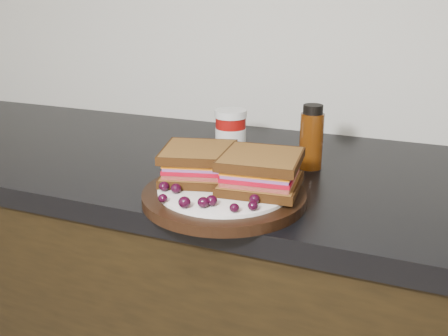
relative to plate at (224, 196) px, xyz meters
The scene contains 26 objects.
base_cabinets 0.55m from the plate, 132.45° to the left, with size 3.96×0.58×0.86m, color black.
countertop 0.28m from the plate, 132.45° to the left, with size 3.98×0.60×0.04m, color black.
plate is the anchor object (origin of this frame).
sandwich_left 0.08m from the plate, 156.23° to the left, with size 0.13×0.13×0.06m, color brown, non-canonical shape.
sandwich_right 0.08m from the plate, 23.09° to the left, with size 0.13×0.13×0.06m, color brown, non-canonical shape.
grape_0 0.10m from the plate, 150.03° to the right, with size 0.02×0.02×0.02m, color black.
grape_1 0.09m from the plate, 141.62° to the right, with size 0.02×0.02×0.02m, color black.
grape_2 0.12m from the plate, 125.21° to the right, with size 0.02×0.02×0.01m, color black.
grape_3 0.11m from the plate, 104.00° to the right, with size 0.02×0.02×0.02m, color black.
grape_4 0.09m from the plate, 89.19° to the right, with size 0.02×0.02×0.02m, color black.
grape_5 0.08m from the plate, 82.25° to the right, with size 0.02×0.02×0.02m, color black.
grape_6 0.10m from the plate, 58.80° to the right, with size 0.02×0.02×0.01m, color black.
grape_7 0.10m from the plate, 42.26° to the right, with size 0.02×0.02×0.02m, color black.
grape_8 0.09m from the plate, 31.91° to the right, with size 0.02×0.02×0.02m, color black.
grape_9 0.07m from the plate, 20.66° to the right, with size 0.02×0.02×0.02m, color black.
grape_10 0.08m from the plate, ahead, with size 0.02×0.02×0.02m, color black.
grape_11 0.06m from the plate, 19.45° to the left, with size 0.02×0.02×0.02m, color black.
grape_12 0.08m from the plate, 41.29° to the left, with size 0.02×0.02×0.02m, color black.
grape_13 0.10m from the plate, 146.68° to the left, with size 0.02×0.02×0.02m, color black.
grape_14 0.09m from the plate, 169.76° to the left, with size 0.02×0.02×0.02m, color black.
grape_15 0.06m from the plate, behind, with size 0.02×0.02×0.02m, color black.
grape_16 0.07m from the plate, 145.18° to the left, with size 0.02×0.02×0.02m, color black.
grape_17 0.07m from the plate, 155.44° to the left, with size 0.02×0.02×0.02m, color black.
grape_18 0.10m from the plate, behind, with size 0.02×0.02×0.02m, color black.
condiment_jar 0.26m from the plate, 109.06° to the left, with size 0.07×0.07×0.10m, color maroon.
oil_bottle 0.25m from the plate, 66.94° to the left, with size 0.05×0.05×0.13m, color #462007.
Camera 1 is at (0.49, 0.77, 1.24)m, focal length 40.00 mm.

